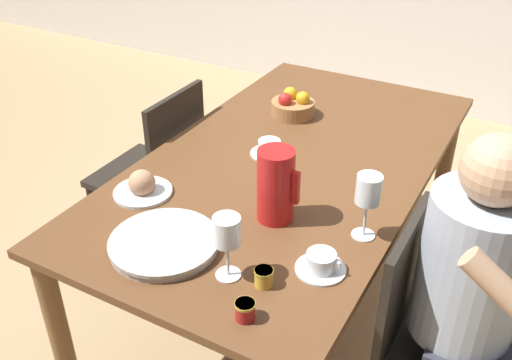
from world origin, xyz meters
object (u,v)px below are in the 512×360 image
jam_jar_red (264,276)px  teacup_near_person (321,263)px  jam_jar_amber (245,310)px  chair_opposite (158,172)px  bread_plate (142,186)px  chair_person_side (434,345)px  red_pitcher (276,185)px  serving_tray (164,243)px  wine_glass_juice (227,234)px  fruit_bowl (293,106)px  wine_glass_water (368,192)px  person_seated (480,292)px  teacup_across (269,149)px

jam_jar_red → teacup_near_person: bearing=49.8°
jam_jar_amber → chair_opposite: bearing=138.8°
teacup_near_person → bread_plate: 0.69m
chair_person_side → chair_opposite: same height
chair_opposite → jam_jar_red: (0.93, -0.69, 0.30)m
red_pitcher → bread_plate: (-0.46, -0.10, -0.09)m
chair_opposite → serving_tray: size_ratio=2.69×
wine_glass_juice → teacup_near_person: (0.22, 0.15, -0.12)m
wine_glass_juice → fruit_bowl: bearing=106.4°
serving_tray → fruit_bowl: size_ratio=1.77×
serving_tray → teacup_near_person: bearing=16.5°
wine_glass_water → fruit_bowl: bearing=130.3°
person_seated → jam_jar_amber: bearing=-48.3°
bread_plate → jam_jar_red: bread_plate is taller
teacup_near_person → fruit_bowl: 1.02m
wine_glass_water → red_pitcher: bearing=-170.5°
teacup_near_person → jam_jar_red: 0.17m
chair_opposite → bread_plate: (0.35, -0.49, 0.30)m
serving_tray → fruit_bowl: (-0.07, 1.01, 0.03)m
chair_person_side → jam_jar_red: 0.60m
red_pitcher → wine_glass_water: 0.29m
red_pitcher → teacup_across: 0.43m
chair_person_side → jam_jar_red: bearing=-57.1°
person_seated → serving_tray: 0.92m
red_pitcher → teacup_near_person: size_ratio=1.67×
red_pitcher → wine_glass_water: bearing=9.5°
chair_person_side → wine_glass_water: 0.52m
red_pitcher → bread_plate: 0.48m
serving_tray → chair_opposite: bearing=130.4°
wine_glass_water → jam_jar_red: size_ratio=3.96×
chair_opposite → person_seated: person_seated is taller
chair_person_side → teacup_near_person: chair_person_side is taller
red_pitcher → teacup_across: red_pitcher is taller
chair_person_side → bread_plate: (-1.02, -0.08, 0.30)m
bread_plate → jam_jar_red: bearing=-19.1°
wine_glass_water → bread_plate: wine_glass_water is taller
red_pitcher → serving_tray: red_pitcher is taller
chair_opposite → wine_glass_water: size_ratio=4.15×
chair_opposite → teacup_near_person: chair_opposite is taller
wine_glass_juice → serving_tray: size_ratio=0.60×
person_seated → wine_glass_juice: person_seated is taller
wine_glass_juice → teacup_near_person: bearing=34.1°
chair_person_side → bread_plate: chair_person_side is taller
person_seated → wine_glass_water: bearing=-94.2°
wine_glass_water → teacup_across: (-0.49, 0.31, -0.13)m
chair_person_side → person_seated: 0.24m
person_seated → jam_jar_red: 0.62m
chair_person_side → fruit_bowl: size_ratio=4.76×
chair_opposite → red_pitcher: 0.98m
chair_opposite → fruit_bowl: size_ratio=4.76×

